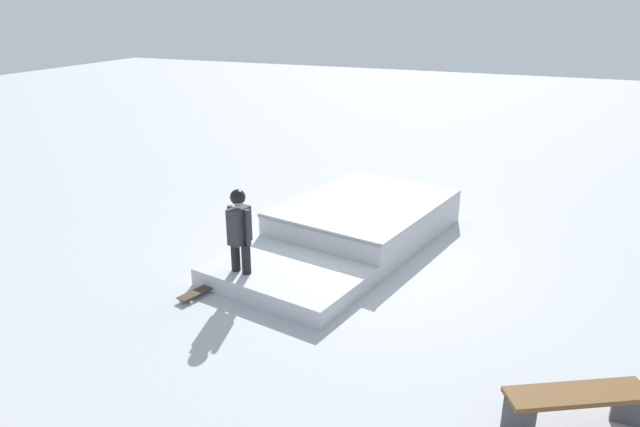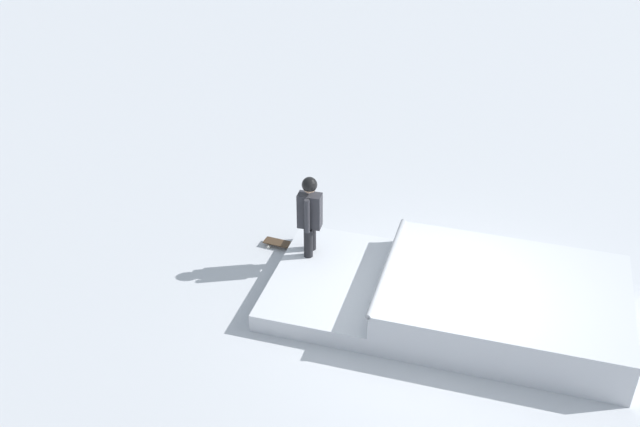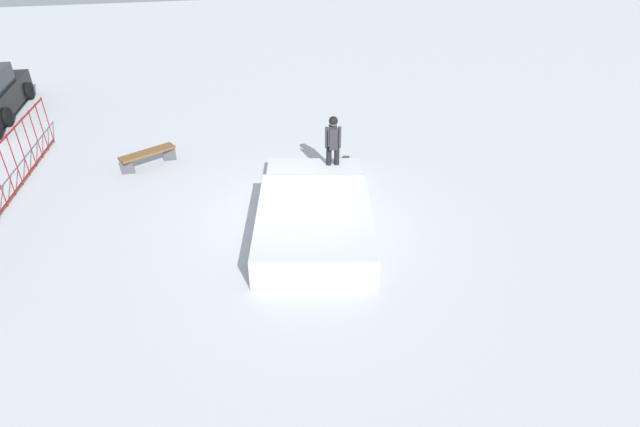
# 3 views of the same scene
# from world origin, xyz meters

# --- Properties ---
(ground_plane) EXTENTS (60.00, 60.00, 0.00)m
(ground_plane) POSITION_xyz_m (0.00, 0.00, 0.00)
(ground_plane) COLOR #B7BABF
(skate_ramp) EXTENTS (5.79, 3.57, 0.74)m
(skate_ramp) POSITION_xyz_m (-0.54, -0.31, 0.32)
(skate_ramp) COLOR silver
(skate_ramp) RESTS_ON ground
(skater) EXTENTS (0.41, 0.44, 1.73)m
(skater) POSITION_xyz_m (2.04, -1.34, 1.01)
(skater) COLOR black
(skater) RESTS_ON ground
(skateboard) EXTENTS (0.82, 0.41, 0.09)m
(skateboard) POSITION_xyz_m (2.52, -1.84, 0.08)
(skateboard) COLOR #3F2D1E
(skateboard) RESTS_ON ground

